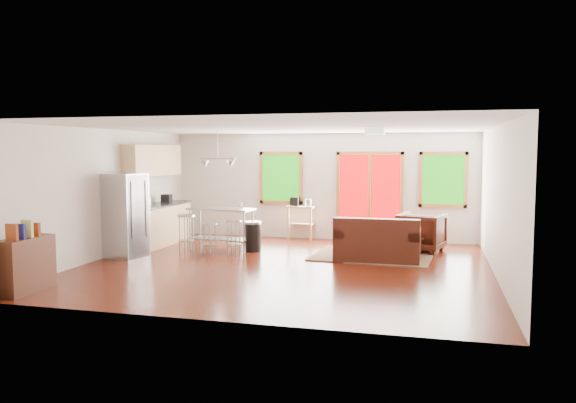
% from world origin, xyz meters
% --- Properties ---
extents(floor, '(7.50, 7.00, 0.02)m').
position_xyz_m(floor, '(0.00, 0.00, -0.01)').
color(floor, '#360E05').
rests_on(floor, ground).
extents(ceiling, '(7.50, 7.00, 0.02)m').
position_xyz_m(ceiling, '(0.00, 0.00, 2.61)').
color(ceiling, silver).
rests_on(ceiling, ground).
extents(back_wall, '(7.50, 0.02, 2.60)m').
position_xyz_m(back_wall, '(0.00, 3.51, 1.30)').
color(back_wall, beige).
rests_on(back_wall, ground).
extents(left_wall, '(0.02, 7.00, 2.60)m').
position_xyz_m(left_wall, '(-3.76, 0.00, 1.30)').
color(left_wall, beige).
rests_on(left_wall, ground).
extents(right_wall, '(0.02, 7.00, 2.60)m').
position_xyz_m(right_wall, '(3.76, 0.00, 1.30)').
color(right_wall, beige).
rests_on(right_wall, ground).
extents(front_wall, '(7.50, 0.02, 2.60)m').
position_xyz_m(front_wall, '(0.00, -3.51, 1.30)').
color(front_wall, beige).
rests_on(front_wall, ground).
extents(window_left, '(1.10, 0.05, 1.30)m').
position_xyz_m(window_left, '(-1.00, 3.46, 1.50)').
color(window_left, '#11510A').
rests_on(window_left, back_wall).
extents(french_doors, '(1.60, 0.05, 2.10)m').
position_xyz_m(french_doors, '(1.20, 3.46, 1.10)').
color(french_doors, '#A70002').
rests_on(french_doors, back_wall).
extents(window_right, '(1.10, 0.05, 1.30)m').
position_xyz_m(window_right, '(2.90, 3.46, 1.50)').
color(window_right, '#11510A').
rests_on(window_right, back_wall).
extents(rug, '(2.50, 2.00, 0.02)m').
position_xyz_m(rug, '(1.50, 1.45, 0.01)').
color(rug, '#495B39').
rests_on(rug, floor).
extents(loveseat, '(1.65, 0.94, 0.88)m').
position_xyz_m(loveseat, '(1.64, 1.00, 0.35)').
color(loveseat, black).
rests_on(loveseat, floor).
extents(coffee_table, '(0.98, 0.70, 0.36)m').
position_xyz_m(coffee_table, '(2.03, 2.05, 0.31)').
color(coffee_table, '#36190D').
rests_on(coffee_table, floor).
extents(armchair, '(1.09, 1.05, 0.92)m').
position_xyz_m(armchair, '(2.46, 2.28, 0.46)').
color(armchair, black).
rests_on(armchair, floor).
extents(ottoman, '(0.68, 0.68, 0.35)m').
position_xyz_m(ottoman, '(1.14, 2.16, 0.18)').
color(ottoman, black).
rests_on(ottoman, floor).
extents(vase, '(0.19, 0.20, 0.31)m').
position_xyz_m(vase, '(1.87, 1.98, 0.51)').
color(vase, silver).
rests_on(vase, coffee_table).
extents(book, '(0.20, 0.08, 0.27)m').
position_xyz_m(book, '(2.06, 1.62, 0.53)').
color(book, maroon).
rests_on(book, coffee_table).
extents(cabinets, '(0.64, 2.24, 2.30)m').
position_xyz_m(cabinets, '(-3.49, 1.70, 0.93)').
color(cabinets, tan).
rests_on(cabinets, floor).
extents(refrigerator, '(0.80, 0.79, 1.71)m').
position_xyz_m(refrigerator, '(-3.34, 0.08, 0.86)').
color(refrigerator, '#B7BABC').
rests_on(refrigerator, floor).
extents(island, '(1.50, 0.73, 0.91)m').
position_xyz_m(island, '(-1.81, 1.44, 0.63)').
color(island, '#B7BABC').
rests_on(island, floor).
extents(cup, '(0.12, 0.10, 0.11)m').
position_xyz_m(cup, '(-1.41, 1.54, 1.01)').
color(cup, silver).
rests_on(cup, island).
extents(bar_stool_a, '(0.43, 0.43, 0.80)m').
position_xyz_m(bar_stool_a, '(-2.45, 1.01, 0.60)').
color(bar_stool_a, '#B7BABC').
rests_on(bar_stool_a, floor).
extents(bar_stool_b, '(0.41, 0.41, 0.65)m').
position_xyz_m(bar_stool_b, '(-1.86, 0.91, 0.48)').
color(bar_stool_b, '#B7BABC').
rests_on(bar_stool_b, floor).
extents(bar_stool_c, '(0.38, 0.38, 0.73)m').
position_xyz_m(bar_stool_c, '(-1.34, 0.95, 0.54)').
color(bar_stool_c, '#B7BABC').
rests_on(bar_stool_c, floor).
extents(trash_can, '(0.43, 0.43, 0.65)m').
position_xyz_m(trash_can, '(-1.06, 1.39, 0.33)').
color(trash_can, black).
rests_on(trash_can, floor).
extents(kitchen_cart, '(0.72, 0.51, 1.03)m').
position_xyz_m(kitchen_cart, '(-0.46, 3.35, 0.70)').
color(kitchen_cart, tan).
rests_on(kitchen_cart, floor).
extents(bookshelf, '(0.38, 0.95, 1.12)m').
position_xyz_m(bookshelf, '(-3.35, -2.83, 0.44)').
color(bookshelf, '#36190D').
rests_on(bookshelf, floor).
extents(ceiling_flush, '(0.35, 0.35, 0.12)m').
position_xyz_m(ceiling_flush, '(1.60, 0.60, 2.53)').
color(ceiling_flush, white).
rests_on(ceiling_flush, ceiling).
extents(pendant_light, '(0.80, 0.18, 0.79)m').
position_xyz_m(pendant_light, '(-1.90, 1.50, 1.90)').
color(pendant_light, gray).
rests_on(pendant_light, ceiling).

